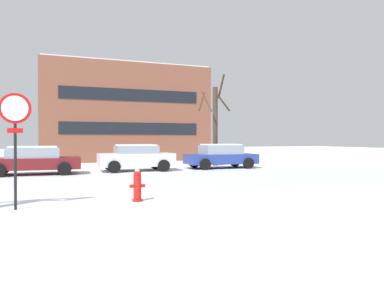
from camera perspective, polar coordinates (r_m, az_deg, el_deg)
ground_plane at (r=12.33m, az=-17.46°, el=-7.43°), size 120.00×120.00×0.00m
road_surface at (r=15.32m, az=-18.36°, el=-5.82°), size 80.00×8.04×0.00m
stop_sign at (r=10.39m, az=-24.95°, el=2.21°), size 0.76×0.16×2.89m
fire_hydrant at (r=10.86m, az=-8.18°, el=-6.09°), size 0.44×0.30×0.91m
parked_car_maroon at (r=20.18m, az=-22.65°, el=-2.23°), size 4.45×2.28×1.39m
parked_car_white at (r=20.91m, az=-8.37°, el=-1.99°), size 4.08×2.17×1.44m
parked_car_blue at (r=22.73m, az=4.34°, el=-1.79°), size 4.27×2.16×1.44m
tree_far_left at (r=24.92m, az=3.44°, el=3.30°), size 2.24×2.25×5.94m
building_far_left at (r=34.09m, az=-10.90°, el=4.28°), size 13.13×10.17×7.67m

